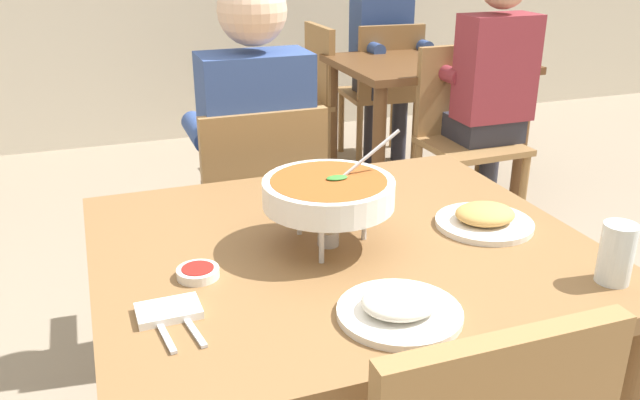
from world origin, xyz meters
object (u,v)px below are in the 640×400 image
object	(u,v)px
dining_table_main	(341,283)
drink_glass	(616,256)
chair_bg_middle	(384,86)
curry_bowl	(329,193)
chair_diner_main	(259,213)
sauce_dish	(198,272)
patron_bg_middle	(383,46)
chair_bg_right	(303,91)
diner_main	(254,146)
dining_table_far	(426,84)
appetizer_plate	(485,219)
rice_plate	(400,307)
chair_bg_left	(463,126)
patron_bg_left	(490,82)

from	to	relation	value
dining_table_main	drink_glass	size ratio (longest dim) A/B	8.70
chair_bg_middle	curry_bowl	bearing A→B (deg)	-117.70
curry_bowl	chair_diner_main	bearing A→B (deg)	87.56
dining_table_main	chair_diner_main	world-z (taller)	chair_diner_main
curry_bowl	sauce_dish	distance (m)	0.34
curry_bowl	patron_bg_middle	bearing A→B (deg)	62.62
drink_glass	chair_bg_middle	bearing A→B (deg)	74.11
chair_bg_right	patron_bg_middle	bearing A→B (deg)	4.94
diner_main	dining_table_far	bearing A→B (deg)	42.38
dining_table_far	patron_bg_middle	bearing A→B (deg)	90.97
chair_bg_right	appetizer_plate	bearing A→B (deg)	-98.46
rice_plate	chair_bg_left	xyz separation A→B (m)	(1.27, 1.84, -0.26)
chair_bg_middle	sauce_dish	bearing A→B (deg)	-122.51
curry_bowl	chair_bg_left	bearing A→B (deg)	49.40
rice_plate	chair_bg_middle	xyz separation A→B (m)	(1.29, 2.83, -0.26)
diner_main	appetizer_plate	xyz separation A→B (m)	(0.37, -0.85, 0.03)
rice_plate	chair_bg_middle	world-z (taller)	chair_bg_middle
chair_diner_main	chair_bg_middle	world-z (taller)	same
appetizer_plate	patron_bg_middle	distance (m)	2.77
dining_table_main	chair_bg_right	world-z (taller)	chair_bg_right
chair_diner_main	sauce_dish	world-z (taller)	chair_diner_main
dining_table_main	drink_glass	distance (m)	0.61
chair_diner_main	chair_bg_right	xyz separation A→B (m)	(0.75, 1.75, 0.00)
appetizer_plate	chair_bg_middle	distance (m)	2.70
dining_table_main	appetizer_plate	world-z (taller)	appetizer_plate
rice_plate	chair_bg_right	xyz separation A→B (m)	(0.76, 2.86, -0.26)
patron_bg_left	chair_bg_left	bearing A→B (deg)	140.10
patron_bg_left	dining_table_far	bearing A→B (deg)	93.31
patron_bg_middle	chair_bg_left	bearing A→B (deg)	-92.34
curry_bowl	patron_bg_left	xyz separation A→B (m)	(1.38, 1.43, -0.14)
appetizer_plate	chair_bg_right	bearing A→B (deg)	81.54
appetizer_plate	patron_bg_middle	bearing A→B (deg)	70.29
chair_bg_left	patron_bg_left	xyz separation A→B (m)	(0.09, -0.07, 0.24)
chair_diner_main	sauce_dish	xyz separation A→B (m)	(-0.35, -0.83, 0.25)
diner_main	chair_bg_right	world-z (taller)	diner_main
dining_table_far	chair_diner_main	bearing A→B (deg)	-136.85
sauce_dish	drink_glass	world-z (taller)	drink_glass
curry_bowl	appetizer_plate	bearing A→B (deg)	-4.76
drink_glass	diner_main	bearing A→B (deg)	111.46
curry_bowl	rice_plate	distance (m)	0.35
dining_table_far	dining_table_main	bearing A→B (deg)	-123.10
dining_table_main	diner_main	bearing A→B (deg)	90.00
chair_bg_left	chair_bg_middle	distance (m)	0.99
diner_main	drink_glass	distance (m)	1.27
chair_bg_left	patron_bg_left	distance (m)	0.26
rice_plate	patron_bg_middle	xyz separation A→B (m)	(1.31, 2.91, -0.03)
diner_main	patron_bg_middle	distance (m)	2.19
patron_bg_left	appetizer_plate	bearing A→B (deg)	-123.70
dining_table_main	chair_bg_right	distance (m)	2.64
chair_bg_right	patron_bg_middle	xyz separation A→B (m)	(0.55, 0.05, 0.24)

